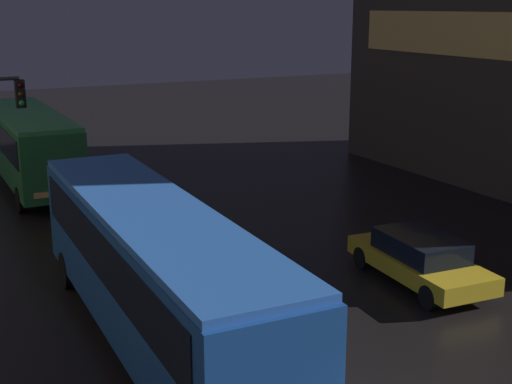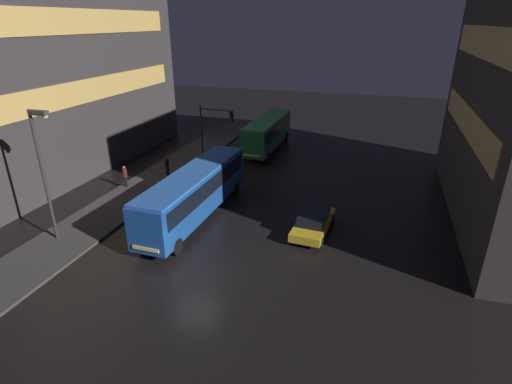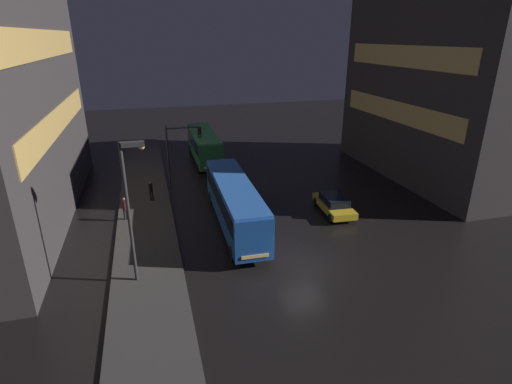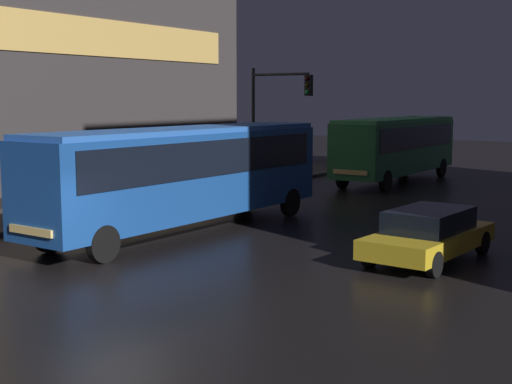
# 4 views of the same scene
# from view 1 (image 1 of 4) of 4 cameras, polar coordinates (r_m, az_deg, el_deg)

# --- Properties ---
(bus_near) EXTENTS (2.67, 12.02, 3.34)m
(bus_near) POSITION_cam_1_polar(r_m,az_deg,el_deg) (15.93, -8.22, -5.63)
(bus_near) COLOR #194793
(bus_near) RESTS_ON ground
(bus_far) EXTENTS (2.48, 10.35, 3.24)m
(bus_far) POSITION_cam_1_polar(r_m,az_deg,el_deg) (31.50, -17.68, 3.88)
(bus_far) COLOR #236B38
(bus_far) RESTS_ON ground
(car_taxi) EXTENTS (2.20, 4.75, 1.38)m
(car_taxi) POSITION_cam_1_polar(r_m,az_deg,el_deg) (20.48, 12.97, -5.16)
(car_taxi) COLOR gold
(car_taxi) RESTS_ON ground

